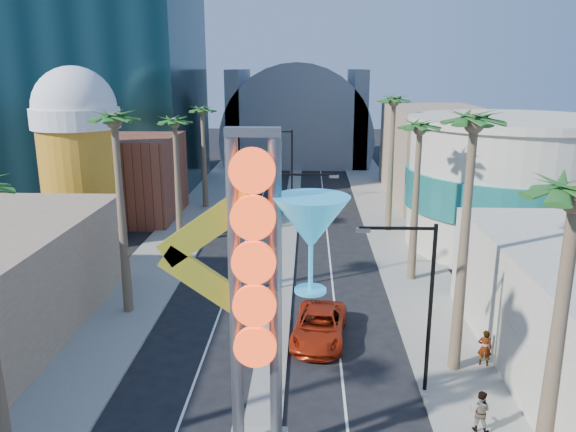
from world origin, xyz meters
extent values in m
cube|color=gray|center=(-9.50, 35.00, 0.07)|extent=(5.00, 100.00, 0.15)
cube|color=gray|center=(9.50, 35.00, 0.07)|extent=(5.00, 100.00, 0.15)
cube|color=gray|center=(0.00, 38.00, 0.07)|extent=(1.60, 84.00, 0.15)
cube|color=brown|center=(-16.00, 38.00, 4.00)|extent=(10.00, 10.00, 8.00)
cube|color=#92745E|center=(16.00, 48.00, 5.00)|extent=(10.00, 20.00, 10.00)
cylinder|color=#C17519|center=(-17.00, 30.00, 5.00)|extent=(6.40, 6.40, 10.00)
cylinder|color=white|center=(-17.00, 30.00, 10.40)|extent=(7.00, 7.00, 1.60)
sphere|color=white|center=(-17.00, 30.00, 11.20)|extent=(6.60, 6.60, 6.60)
cylinder|color=#B5AF99|center=(18.00, 30.00, 5.00)|extent=(16.00, 16.00, 10.00)
cylinder|color=teal|center=(18.00, 30.00, 5.00)|extent=(16.60, 16.60, 3.00)
cylinder|color=#B5AF99|center=(18.00, 30.00, 10.30)|extent=(16.60, 16.60, 0.60)
cylinder|color=slate|center=(0.00, 72.00, 4.00)|extent=(22.00, 16.00, 22.00)
cube|color=slate|center=(-9.00, 72.00, 7.00)|extent=(2.00, 16.00, 14.00)
cube|color=slate|center=(9.00, 72.00, 7.00)|extent=(2.00, 16.00, 14.00)
cylinder|color=slate|center=(-0.70, 3.00, 6.50)|extent=(0.44, 0.44, 12.00)
cylinder|color=slate|center=(0.70, 3.00, 6.50)|extent=(0.44, 0.44, 12.00)
cube|color=slate|center=(0.00, 3.00, 12.40)|extent=(1.80, 0.50, 0.30)
cylinder|color=red|center=(0.00, 2.65, 11.20)|extent=(1.50, 0.25, 1.50)
cylinder|color=red|center=(0.00, 2.65, 9.65)|extent=(1.50, 0.25, 1.50)
cylinder|color=red|center=(0.00, 2.65, 8.10)|extent=(1.50, 0.25, 1.50)
cylinder|color=red|center=(0.00, 2.65, 6.55)|extent=(1.50, 0.25, 1.50)
cylinder|color=red|center=(0.00, 2.65, 5.00)|extent=(1.50, 0.25, 1.50)
cube|color=yellow|center=(-1.60, 3.00, 9.20)|extent=(3.47, 0.25, 2.80)
cube|color=yellow|center=(-1.60, 3.00, 7.20)|extent=(3.47, 0.25, 2.80)
cone|color=#218EC0|center=(1.90, 3.00, 9.40)|extent=(2.60, 2.60, 1.80)
cylinder|color=#218EC0|center=(1.90, 3.00, 7.80)|extent=(0.16, 0.16, 1.60)
cylinder|color=#218EC0|center=(1.90, 3.00, 7.00)|extent=(1.10, 1.10, 0.12)
cylinder|color=black|center=(0.00, 20.00, 4.00)|extent=(0.18, 0.18, 8.00)
cube|color=black|center=(1.80, 20.00, 7.80)|extent=(3.60, 0.12, 0.12)
cube|color=slate|center=(3.40, 20.00, 7.70)|extent=(0.60, 0.25, 0.18)
cylinder|color=black|center=(0.00, 44.00, 4.00)|extent=(0.18, 0.18, 8.00)
cube|color=black|center=(-1.80, 44.00, 7.80)|extent=(3.60, 0.12, 0.12)
cube|color=slate|center=(-3.40, 44.00, 7.70)|extent=(0.60, 0.25, 0.18)
cylinder|color=black|center=(7.20, 8.00, 4.00)|extent=(0.18, 0.18, 8.00)
cube|color=black|center=(5.58, 8.00, 7.80)|extent=(3.24, 0.12, 0.12)
cube|color=slate|center=(4.14, 8.00, 7.70)|extent=(0.60, 0.25, 0.18)
cylinder|color=brown|center=(-9.00, 16.00, 5.75)|extent=(0.40, 0.40, 11.50)
sphere|color=#194C1B|center=(-9.00, 16.00, 11.50)|extent=(2.40, 2.40, 2.40)
cylinder|color=brown|center=(-9.00, 30.00, 5.00)|extent=(0.40, 0.40, 10.00)
sphere|color=#194C1B|center=(-9.00, 30.00, 10.00)|extent=(2.40, 2.40, 2.40)
cylinder|color=brown|center=(-9.00, 42.00, 5.00)|extent=(0.40, 0.40, 10.00)
sphere|color=#194C1B|center=(-9.00, 42.00, 10.00)|extent=(2.40, 2.40, 2.40)
cylinder|color=brown|center=(9.00, 0.00, 5.50)|extent=(0.40, 0.40, 11.00)
sphere|color=#194C1B|center=(9.00, 0.00, 11.00)|extent=(2.40, 2.40, 2.40)
cylinder|color=brown|center=(9.00, 10.00, 6.00)|extent=(0.40, 0.40, 12.00)
sphere|color=#194C1B|center=(9.00, 10.00, 12.00)|extent=(2.40, 2.40, 2.40)
cylinder|color=brown|center=(9.00, 22.00, 5.25)|extent=(0.40, 0.40, 10.50)
sphere|color=#194C1B|center=(9.00, 22.00, 10.50)|extent=(2.40, 2.40, 2.40)
cylinder|color=brown|center=(9.00, 34.00, 5.75)|extent=(0.40, 0.40, 11.50)
sphere|color=#194C1B|center=(9.00, 34.00, 11.50)|extent=(2.40, 2.40, 2.40)
imported|color=#B0270D|center=(2.46, 12.91, 0.81)|extent=(3.34, 6.13, 1.63)
imported|color=gray|center=(10.52, 10.30, 1.08)|extent=(0.76, 0.59, 1.85)
imported|color=gray|center=(8.78, 5.08, 1.03)|extent=(1.05, 0.96, 1.75)
camera|label=1|loc=(1.81, -14.94, 14.42)|focal=35.00mm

